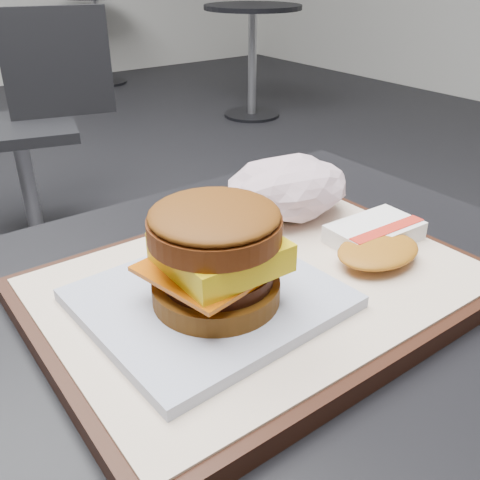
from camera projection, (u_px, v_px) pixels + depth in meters
name	position (u px, v px, depth m)	size (l,w,h in m)	color
serving_tray	(261.00, 287.00, 0.47)	(0.38, 0.28, 0.02)	black
breakfast_sandwich	(214.00, 265.00, 0.41)	(0.20, 0.18, 0.09)	silver
hash_brown	(376.00, 240.00, 0.51)	(0.12, 0.09, 0.02)	white
crumpled_wrapper	(289.00, 188.00, 0.57)	(0.14, 0.11, 0.06)	silver
neighbor_chair	(33.00, 113.00, 2.03)	(0.64, 0.52, 0.88)	#A9A9AF
bg_table_near	(253.00, 34.00, 3.65)	(0.66, 0.66, 0.75)	black
bg_table_far	(97.00, 17.00, 4.65)	(0.66, 0.66, 0.75)	black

